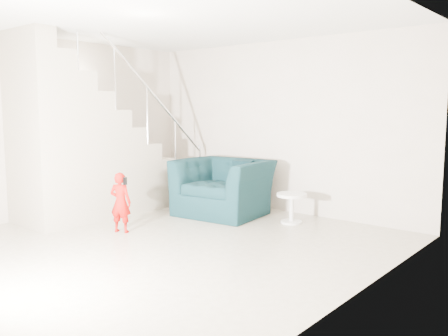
# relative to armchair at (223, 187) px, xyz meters

# --- Properties ---
(floor) EXTENTS (5.50, 5.50, 0.00)m
(floor) POSITION_rel_armchair_xyz_m (0.47, -1.92, -0.43)
(floor) COLOR gray
(floor) RESTS_ON ground
(ceiling) EXTENTS (5.50, 5.50, 0.00)m
(ceiling) POSITION_rel_armchair_xyz_m (0.47, -1.92, 2.27)
(ceiling) COLOR silver
(ceiling) RESTS_ON back_wall
(back_wall) EXTENTS (5.00, 0.00, 5.00)m
(back_wall) POSITION_rel_armchair_xyz_m (0.47, 0.83, 0.92)
(back_wall) COLOR #B6A694
(back_wall) RESTS_ON floor
(left_wall) EXTENTS (0.00, 5.50, 5.50)m
(left_wall) POSITION_rel_armchair_xyz_m (-2.03, -1.92, 0.92)
(left_wall) COLOR #B6A694
(left_wall) RESTS_ON floor
(right_wall) EXTENTS (0.00, 5.50, 5.50)m
(right_wall) POSITION_rel_armchair_xyz_m (2.97, -1.92, 0.92)
(right_wall) COLOR #B6A694
(right_wall) RESTS_ON floor
(armchair) EXTENTS (1.44, 1.29, 0.85)m
(armchair) POSITION_rel_armchair_xyz_m (0.00, 0.00, 0.00)
(armchair) COLOR black
(armchair) RESTS_ON floor
(toddler) EXTENTS (0.35, 0.30, 0.81)m
(toddler) POSITION_rel_armchair_xyz_m (-0.35, -1.70, -0.02)
(toddler) COLOR #9F0505
(toddler) RESTS_ON floor
(side_table) EXTENTS (0.43, 0.43, 0.43)m
(side_table) POSITION_rel_armchair_xyz_m (1.12, 0.20, -0.14)
(side_table) COLOR silver
(side_table) RESTS_ON floor
(staircase) EXTENTS (1.02, 3.03, 3.62)m
(staircase) POSITION_rel_armchair_xyz_m (-1.53, -1.37, 0.52)
(staircase) COLOR #ADA089
(staircase) RESTS_ON floor
(cushion) EXTENTS (0.36, 0.17, 0.36)m
(cushion) POSITION_rel_armchair_xyz_m (0.18, 0.31, 0.24)
(cushion) COLOR black
(cushion) RESTS_ON armchair
(throw) EXTENTS (0.04, 0.45, 0.50)m
(throw) POSITION_rel_armchair_xyz_m (-0.56, -0.09, 0.11)
(throw) COLOR black
(throw) RESTS_ON armchair
(phone) EXTENTS (0.04, 0.05, 0.10)m
(phone) POSITION_rel_armchair_xyz_m (-0.24, -1.70, 0.28)
(phone) COLOR black
(phone) RESTS_ON toddler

